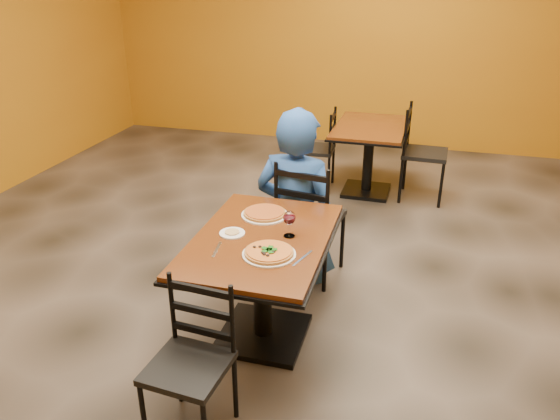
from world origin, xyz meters
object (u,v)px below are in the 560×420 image
(plate_main, at_px, (269,254))
(plate_far, at_px, (265,215))
(side_plate, at_px, (232,233))
(chair_second_right, at_px, (425,154))
(pizza_main, at_px, (269,252))
(diner, at_px, (297,196))
(chair_main_near, at_px, (188,368))
(pizza_far, at_px, (265,213))
(table_second, at_px, (369,144))
(wine_glass, at_px, (289,223))
(chair_second_left, at_px, (315,150))
(table_main, at_px, (262,264))
(chair_main_far, at_px, (311,218))

(plate_main, relative_size, plate_far, 1.00)
(side_plate, bearing_deg, chair_second_right, 67.84)
(pizza_main, bearing_deg, chair_second_right, 74.43)
(diner, bearing_deg, chair_main_near, 94.48)
(pizza_far, relative_size, side_plate, 1.75)
(table_second, relative_size, plate_main, 3.57)
(wine_glass, bearing_deg, chair_second_left, 98.45)
(chair_second_left, height_order, plate_far, chair_second_left)
(chair_main_near, relative_size, plate_far, 2.72)
(pizza_far, bearing_deg, chair_second_left, 93.83)
(plate_main, distance_m, pizza_far, 0.54)
(wine_glass, bearing_deg, plate_main, -101.24)
(table_main, height_order, wine_glass, wine_glass)
(chair_second_left, bearing_deg, chair_second_right, 87.26)
(chair_main_near, height_order, plate_far, chair_main_near)
(table_second, distance_m, diner, 1.91)
(plate_main, bearing_deg, plate_far, 109.66)
(chair_main_far, bearing_deg, table_second, -87.63)
(chair_main_near, distance_m, pizza_main, 0.78)
(pizza_main, distance_m, plate_far, 0.54)
(diner, bearing_deg, table_second, -90.72)
(chair_main_far, height_order, diner, diner)
(chair_main_far, height_order, wine_glass, chair_main_far)
(plate_far, bearing_deg, pizza_main, -70.34)
(side_plate, bearing_deg, diner, 76.43)
(table_second, bearing_deg, plate_far, -99.81)
(plate_far, bearing_deg, chair_main_near, -92.47)
(pizza_far, height_order, wine_glass, wine_glass)
(chair_second_right, distance_m, plate_far, 2.62)
(chair_second_right, height_order, pizza_main, chair_second_right)
(diner, distance_m, pizza_main, 1.05)
(chair_main_far, bearing_deg, plate_main, 98.93)
(chair_main_far, xyz_separation_m, chair_second_right, (0.80, 1.83, 0.00))
(side_plate, bearing_deg, chair_second_left, 90.98)
(chair_main_far, xyz_separation_m, plate_far, (-0.19, -0.58, 0.26))
(plate_far, bearing_deg, table_second, 80.19)
(chair_second_right, bearing_deg, diner, 156.60)
(pizza_main, bearing_deg, chair_second_left, 96.70)
(plate_main, bearing_deg, chair_second_left, 96.70)
(side_plate, bearing_deg, wine_glass, 10.83)
(plate_main, distance_m, side_plate, 0.35)
(diner, relative_size, plate_main, 4.39)
(table_main, height_order, chair_main_near, chair_main_near)
(chair_main_far, xyz_separation_m, plate_main, (-0.01, -1.09, 0.26))
(table_main, xyz_separation_m, chair_main_near, (-0.12, -0.87, -0.13))
(chair_second_right, height_order, plate_main, chair_second_right)
(table_second, bearing_deg, table_main, -97.24)
(table_second, distance_m, chair_main_far, 1.84)
(chair_main_near, xyz_separation_m, chair_second_left, (-0.11, 3.58, 0.02))
(pizza_main, bearing_deg, chair_main_far, 89.52)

